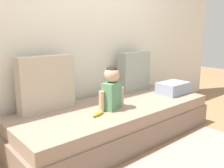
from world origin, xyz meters
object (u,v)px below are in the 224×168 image
(throw_pillow_left, at_px, (46,83))
(throw_pillow_right, at_px, (134,71))
(toddler, at_px, (112,87))
(couch, at_px, (116,121))
(banana, at_px, (98,114))
(folded_blanket, at_px, (173,88))

(throw_pillow_left, relative_size, throw_pillow_right, 1.10)
(throw_pillow_right, relative_size, toddler, 1.13)
(couch, height_order, throw_pillow_left, throw_pillow_left)
(couch, bearing_deg, throw_pillow_left, 151.13)
(couch, bearing_deg, throw_pillow_right, 28.87)
(toddler, xyz_separation_m, banana, (-0.24, -0.07, -0.22))
(couch, distance_m, banana, 0.44)
(couch, relative_size, banana, 13.87)
(throw_pillow_left, height_order, folded_blanket, throw_pillow_left)
(throw_pillow_left, distance_m, throw_pillow_right, 1.30)
(throw_pillow_right, xyz_separation_m, folded_blanket, (0.25, -0.47, -0.19))
(toddler, distance_m, folded_blanket, 1.04)
(throw_pillow_left, bearing_deg, throw_pillow_right, 0.00)
(toddler, relative_size, banana, 2.76)
(banana, bearing_deg, throw_pillow_right, 25.98)
(banana, bearing_deg, couch, 20.44)
(throw_pillow_left, distance_m, folded_blanket, 1.63)
(banana, xyz_separation_m, folded_blanket, (1.26, 0.02, 0.06))
(couch, distance_m, throw_pillow_right, 0.87)
(couch, xyz_separation_m, banana, (-0.36, -0.13, 0.21))
(throw_pillow_left, height_order, toddler, throw_pillow_left)
(throw_pillow_left, xyz_separation_m, toddler, (0.52, -0.43, -0.04))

